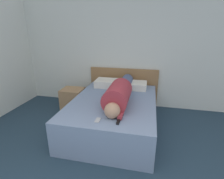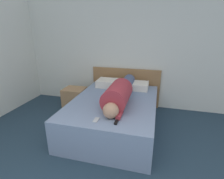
{
  "view_description": "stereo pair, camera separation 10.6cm",
  "coord_description": "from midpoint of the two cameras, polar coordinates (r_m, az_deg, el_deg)",
  "views": [
    {
      "loc": [
        0.41,
        -0.5,
        1.75
      ],
      "look_at": [
        -0.19,
        2.17,
        0.8
      ],
      "focal_mm": 28.0,
      "sensor_mm": 36.0,
      "label": 1
    },
    {
      "loc": [
        0.51,
        -0.47,
        1.75
      ],
      "look_at": [
        -0.19,
        2.17,
        0.8
      ],
      "focal_mm": 28.0,
      "sensor_mm": 36.0,
      "label": 2
    }
  ],
  "objects": [
    {
      "name": "pillow_near_headboard",
      "position": [
        3.83,
        0.08,
        2.09
      ],
      "size": [
        0.54,
        0.4,
        0.15
      ],
      "color": "silver",
      "rests_on": "bed"
    },
    {
      "name": "bed",
      "position": [
        3.24,
        1.64,
        -7.93
      ],
      "size": [
        1.46,
        2.0,
        0.55
      ],
      "color": "#7589A8",
      "rests_on": "ground_plane"
    },
    {
      "name": "wall_back",
      "position": [
        4.01,
        8.39,
        12.59
      ],
      "size": [
        6.39,
        0.06,
        2.6
      ],
      "color": "silver",
      "rests_on": "ground_plane"
    },
    {
      "name": "nightstand",
      "position": [
        4.1,
        -11.28,
        -2.82
      ],
      "size": [
        0.48,
        0.42,
        0.47
      ],
      "color": "#A37A51",
      "rests_on": "ground_plane"
    },
    {
      "name": "headboard",
      "position": [
        4.15,
        5.1,
        0.82
      ],
      "size": [
        1.58,
        0.04,
        0.89
      ],
      "color": "olive",
      "rests_on": "ground_plane"
    },
    {
      "name": "tv_remote",
      "position": [
        2.41,
        2.8,
        -10.41
      ],
      "size": [
        0.04,
        0.15,
        0.02
      ],
      "color": "black",
      "rests_on": "bed"
    },
    {
      "name": "person_lying",
      "position": [
        3.01,
        3.72,
        -1.01
      ],
      "size": [
        0.38,
        1.71,
        0.38
      ],
      "color": "tan",
      "rests_on": "bed"
    },
    {
      "name": "cell_phone",
      "position": [
        2.47,
        -3.95,
        -9.87
      ],
      "size": [
        0.06,
        0.13,
        0.01
      ],
      "color": "#B2B7BC",
      "rests_on": "bed"
    },
    {
      "name": "pillow_second",
      "position": [
        3.73,
        8.6,
        1.3
      ],
      "size": [
        0.51,
        0.4,
        0.14
      ],
      "color": "silver",
      "rests_on": "bed"
    }
  ]
}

